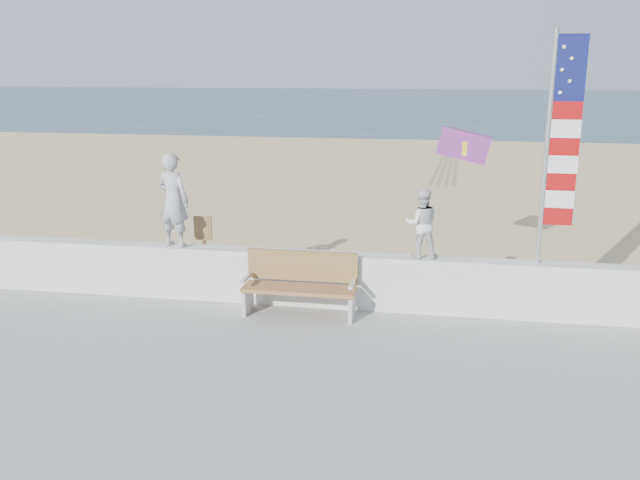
{
  "coord_description": "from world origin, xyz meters",
  "views": [
    {
      "loc": [
        2.03,
        -8.53,
        4.08
      ],
      "look_at": [
        0.2,
        1.8,
        1.35
      ],
      "focal_mm": 38.0,
      "sensor_mm": 36.0,
      "label": 1
    }
  ],
  "objects_px": {
    "bench": "(300,283)",
    "flag": "(556,140)",
    "adult": "(173,200)",
    "child": "(421,224)"
  },
  "relations": [
    {
      "from": "bench",
      "to": "flag",
      "type": "bearing_deg",
      "value": 6.82
    },
    {
      "from": "adult",
      "to": "flag",
      "type": "bearing_deg",
      "value": -165.16
    },
    {
      "from": "child",
      "to": "bench",
      "type": "bearing_deg",
      "value": 3.5
    },
    {
      "from": "child",
      "to": "flag",
      "type": "xyz_separation_m",
      "value": [
        1.93,
        -0.0,
        1.36
      ]
    },
    {
      "from": "adult",
      "to": "flag",
      "type": "distance_m",
      "value": 6.16
    },
    {
      "from": "adult",
      "to": "flag",
      "type": "relative_size",
      "value": 0.45
    },
    {
      "from": "child",
      "to": "adult",
      "type": "bearing_deg",
      "value": -10.16
    },
    {
      "from": "child",
      "to": "flag",
      "type": "relative_size",
      "value": 0.32
    },
    {
      "from": "child",
      "to": "bench",
      "type": "height_order",
      "value": "child"
    },
    {
      "from": "adult",
      "to": "bench",
      "type": "xyz_separation_m",
      "value": [
        2.26,
        -0.45,
        -1.19
      ]
    }
  ]
}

